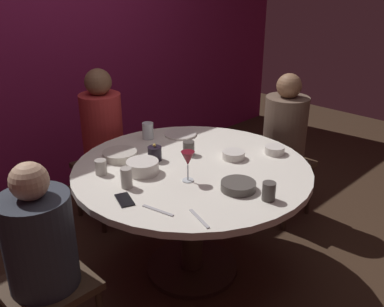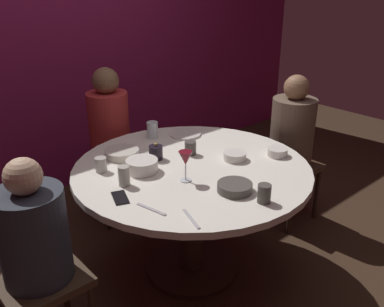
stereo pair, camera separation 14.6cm
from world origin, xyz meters
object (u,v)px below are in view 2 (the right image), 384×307
object	(u,v)px
dinner_plate	(185,134)
bowl_small_white	(122,153)
seated_diner_right	(292,134)
wine_glass	(186,160)
bowl_sauce_side	(235,187)
candle_holder	(156,152)
seated_diner_left	(34,239)
cup_center_front	(124,176)
cup_far_edge	(152,130)
seated_diner_back	(109,129)
cell_phone	(120,198)
bowl_rice_portion	(277,152)
cup_by_left_diner	(101,165)
dining_table	(192,187)
cup_near_candle	(190,148)
bowl_serving_large	(235,156)
cup_by_right_diner	(264,194)
bowl_salad_center	(142,166)

from	to	relation	value
dinner_plate	bowl_small_white	xyz separation A→B (m)	(-0.55, -0.03, 0.02)
seated_diner_right	wine_glass	bearing A→B (deg)	6.15
bowl_sauce_side	candle_holder	bearing A→B (deg)	95.67
wine_glass	seated_diner_left	bearing A→B (deg)	171.41
dinner_plate	bowl_sauce_side	distance (m)	0.89
bowl_small_white	cup_center_front	size ratio (longest dim) A/B	1.91
bowl_small_white	cup_far_edge	distance (m)	0.37
seated_diner_left	bowl_sauce_side	world-z (taller)	seated_diner_left
seated_diner_back	cell_phone	bearing A→B (deg)	-28.18
bowl_rice_portion	cup_by_left_diner	size ratio (longest dim) A/B	1.47
dining_table	seated_diner_back	world-z (taller)	seated_diner_back
bowl_small_white	bowl_sauce_side	world-z (taller)	same
wine_glass	bowl_sauce_side	bearing A→B (deg)	-66.52
seated_diner_back	cup_far_edge	bearing A→B (deg)	14.12
candle_holder	cup_near_candle	xyz separation A→B (m)	(0.21, -0.09, -0.00)
bowl_sauce_side	cup_near_candle	xyz separation A→B (m)	(0.15, 0.53, 0.02)
seated_diner_right	cup_far_edge	size ratio (longest dim) A/B	10.18
cup_far_edge	bowl_sauce_side	bearing A→B (deg)	-98.91
bowl_serving_large	cup_by_right_diner	world-z (taller)	cup_by_right_diner
candle_holder	seated_diner_back	bearing A→B (deg)	82.03
cup_by_left_diner	cup_center_front	size ratio (longest dim) A/B	0.77
dining_table	seated_diner_left	xyz separation A→B (m)	(-0.98, 0.00, 0.07)
wine_glass	cup_far_edge	xyz separation A→B (m)	(0.26, 0.66, -0.07)
cell_phone	cup_by_right_diner	bearing A→B (deg)	-23.77
bowl_sauce_side	seated_diner_left	bearing A→B (deg)	157.47
seated_diner_right	cell_phone	world-z (taller)	seated_diner_right
candle_holder	dining_table	bearing A→B (deg)	-65.35
seated_diner_right	seated_diner_back	bearing A→B (deg)	-43.64
dinner_plate	bowl_serving_large	bearing A→B (deg)	-95.28
wine_glass	cup_by_right_diner	world-z (taller)	wine_glass
bowl_salad_center	bowl_small_white	world-z (taller)	bowl_salad_center
seated_diner_left	cup_far_edge	world-z (taller)	seated_diner_left
seated_diner_left	bowl_sauce_side	bearing A→B (deg)	-22.53
cup_near_candle	cup_by_left_diner	bearing A→B (deg)	164.57
seated_diner_left	cup_center_front	size ratio (longest dim) A/B	9.75
cup_by_right_diner	cup_far_edge	world-z (taller)	cup_far_edge
seated_diner_back	cup_near_candle	bearing A→B (deg)	7.50
bowl_small_white	cup_by_right_diner	bearing A→B (deg)	-76.87
dining_table	seated_diner_right	distance (m)	1.00
dining_table	cup_near_candle	bearing A→B (deg)	52.00
bowl_sauce_side	cup_by_left_diner	bearing A→B (deg)	120.86
seated_diner_left	cup_by_left_diner	xyz separation A→B (m)	(0.53, 0.29, 0.12)
cup_near_candle	bowl_salad_center	bearing A→B (deg)	-179.21
seated_diner_left	wine_glass	distance (m)	0.86
bowl_small_white	bowl_rice_portion	xyz separation A→B (m)	(0.75, -0.64, 0.00)
candle_holder	cup_far_edge	bearing A→B (deg)	56.86
candle_holder	bowl_serving_large	bearing A→B (deg)	-42.35
bowl_small_white	seated_diner_right	bearing A→B (deg)	-17.67
bowl_sauce_side	dinner_plate	bearing A→B (deg)	66.82
bowl_rice_portion	cup_by_left_diner	world-z (taller)	cup_by_left_diner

